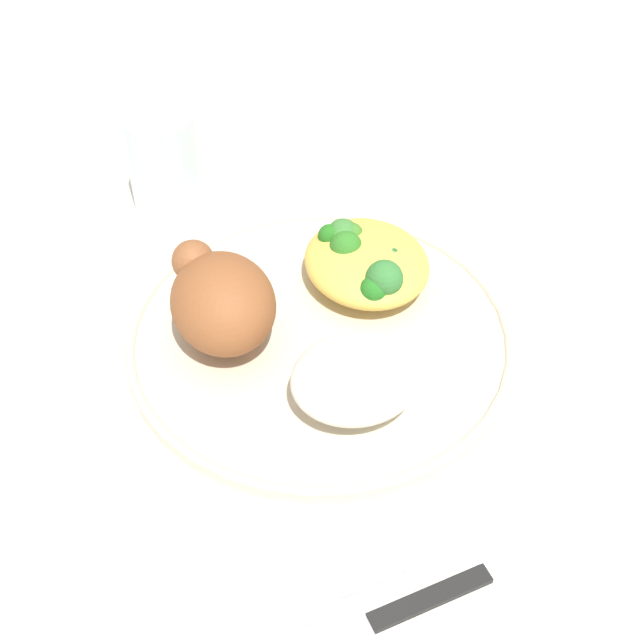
{
  "coord_description": "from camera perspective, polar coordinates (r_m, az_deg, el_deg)",
  "views": [
    {
      "loc": [
        -0.43,
        0.16,
        0.47
      ],
      "look_at": [
        0.0,
        0.0,
        0.02
      ],
      "focal_mm": 46.97,
      "sensor_mm": 36.0,
      "label": 1
    }
  ],
  "objects": [
    {
      "name": "mac_cheese_with_broccoli",
      "position": [
        0.68,
        3.06,
        4.07
      ],
      "size": [
        0.11,
        0.1,
        0.04
      ],
      "color": "#E9BC4D",
      "rests_on": "plate"
    },
    {
      "name": "rice_pile",
      "position": [
        0.58,
        2.79,
        -3.88
      ],
      "size": [
        0.08,
        0.09,
        0.04
      ],
      "primitive_type": "ellipsoid",
      "color": "white",
      "rests_on": "plate"
    },
    {
      "name": "knife",
      "position": [
        0.52,
        3.6,
        -19.86
      ],
      "size": [
        0.03,
        0.19,
        0.01
      ],
      "color": "black",
      "rests_on": "ground_plane"
    },
    {
      "name": "ground_plane",
      "position": [
        0.65,
        0.0,
        -1.52
      ],
      "size": [
        2.0,
        2.0,
        0.0
      ],
      "primitive_type": "plane",
      "color": "silver"
    },
    {
      "name": "water_glass",
      "position": [
        0.77,
        -10.58,
        10.43
      ],
      "size": [
        0.06,
        0.06,
        0.1
      ],
      "primitive_type": "cylinder",
      "color": "silver",
      "rests_on": "ground_plane"
    },
    {
      "name": "fork",
      "position": [
        0.53,
        4.37,
        -16.86
      ],
      "size": [
        0.02,
        0.14,
        0.01
      ],
      "color": "#B2B2B7",
      "rests_on": "ground_plane"
    },
    {
      "name": "plate",
      "position": [
        0.65,
        0.0,
        -1.06
      ],
      "size": [
        0.3,
        0.3,
        0.01
      ],
      "color": "beige",
      "rests_on": "ground_plane"
    },
    {
      "name": "roasted_chicken",
      "position": [
        0.62,
        -6.76,
        1.33
      ],
      "size": [
        0.1,
        0.08,
        0.07
      ],
      "color": "brown",
      "rests_on": "plate"
    }
  ]
}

